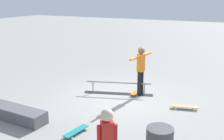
{
  "coord_description": "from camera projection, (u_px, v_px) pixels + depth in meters",
  "views": [
    {
      "loc": [
        -3.67,
        8.09,
        3.41
      ],
      "look_at": [
        0.31,
        0.16,
        1.0
      ],
      "focal_mm": 44.43,
      "sensor_mm": 36.0,
      "label": 1
    }
  ],
  "objects": [
    {
      "name": "ground_plane",
      "position": [
        122.0,
        98.0,
        9.46
      ],
      "size": [
        60.0,
        60.0,
        0.0
      ],
      "primitive_type": "plane",
      "color": "gray"
    },
    {
      "name": "loose_skateboard_natural",
      "position": [
        185.0,
        107.0,
        8.57
      ],
      "size": [
        0.82,
        0.41,
        0.09
      ],
      "rotation": [
        0.0,
        0.0,
        3.41
      ],
      "color": "tan",
      "rests_on": "ground_plane"
    },
    {
      "name": "grind_rail",
      "position": [
        118.0,
        89.0,
        9.84
      ],
      "size": [
        2.41,
        0.99,
        0.44
      ],
      "rotation": [
        0.0,
        0.0,
        0.32
      ],
      "color": "black",
      "rests_on": "ground_plane"
    },
    {
      "name": "skater_main",
      "position": [
        141.0,
        68.0,
        9.49
      ],
      "size": [
        0.3,
        1.38,
        1.72
      ],
      "rotation": [
        0.0,
        0.0,
        1.41
      ],
      "color": "black",
      "rests_on": "ground_plane"
    },
    {
      "name": "loose_skateboard_teal",
      "position": [
        76.0,
        131.0,
        7.03
      ],
      "size": [
        0.34,
        0.82,
        0.09
      ],
      "rotation": [
        0.0,
        0.0,
        1.43
      ],
      "color": "teal",
      "rests_on": "ground_plane"
    },
    {
      "name": "skateboard_main",
      "position": [
        138.0,
        92.0,
        9.86
      ],
      "size": [
        0.31,
        0.81,
        0.09
      ],
      "rotation": [
        0.0,
        0.0,
        4.62
      ],
      "color": "orange",
      "rests_on": "ground_plane"
    },
    {
      "name": "skate_ledge",
      "position": [
        16.0,
        114.0,
        7.8
      ],
      "size": [
        1.92,
        0.61,
        0.35
      ],
      "primitive_type": "cube",
      "rotation": [
        0.0,
        0.0,
        -0.04
      ],
      "color": "#595960",
      "rests_on": "ground_plane"
    }
  ]
}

